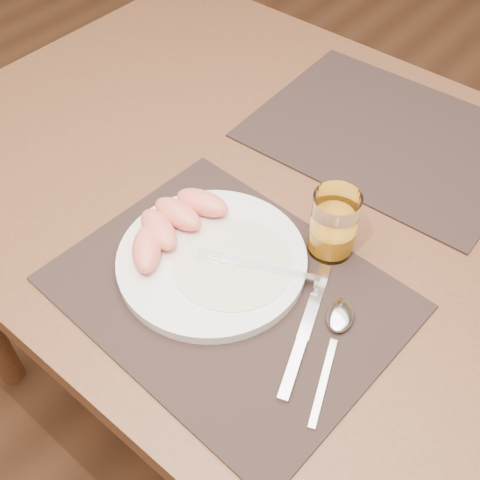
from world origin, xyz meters
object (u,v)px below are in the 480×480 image
(plate, at_px, (212,260))
(knife, at_px, (302,339))
(placemat_near, at_px, (228,292))
(table, at_px, (310,239))
(placemat_far, at_px, (388,135))
(spoon, at_px, (338,325))
(juice_glass, at_px, (333,226))
(fork, at_px, (247,264))

(plate, bearing_deg, knife, -7.06)
(placemat_near, distance_m, knife, 0.12)
(placemat_near, bearing_deg, table, 92.50)
(placemat_far, distance_m, plate, 0.42)
(spoon, bearing_deg, knife, -117.07)
(table, height_order, placemat_far, placemat_far)
(spoon, xyz_separation_m, juice_glass, (-0.09, 0.11, 0.04))
(spoon, bearing_deg, plate, -172.88)
(juice_glass, bearing_deg, fork, -119.25)
(placemat_near, distance_m, fork, 0.05)
(placemat_near, xyz_separation_m, plate, (-0.05, 0.02, 0.01))
(spoon, bearing_deg, fork, -178.03)
(fork, height_order, spoon, fork)
(plate, bearing_deg, juice_glass, 49.99)
(spoon, bearing_deg, placemat_near, -162.11)
(plate, height_order, fork, fork)
(table, relative_size, plate, 5.19)
(plate, xyz_separation_m, fork, (0.05, 0.02, 0.01))
(table, height_order, fork, fork)
(table, height_order, plate, plate)
(placemat_near, distance_m, placemat_far, 0.44)
(plate, distance_m, spoon, 0.20)
(spoon, bearing_deg, juice_glass, 128.38)
(placemat_far, distance_m, spoon, 0.42)
(plate, bearing_deg, fork, 22.11)
(plate, bearing_deg, placemat_far, 84.20)
(table, relative_size, placemat_near, 3.11)
(placemat_near, height_order, placemat_far, same)
(table, bearing_deg, plate, -101.65)
(placemat_far, relative_size, fork, 2.72)
(placemat_far, bearing_deg, table, -90.44)
(placemat_near, bearing_deg, plate, 155.47)
(knife, xyz_separation_m, spoon, (0.02, 0.05, 0.00))
(plate, relative_size, fork, 1.63)
(placemat_far, distance_m, fork, 0.40)
(plate, height_order, juice_glass, juice_glass)
(placemat_far, bearing_deg, spoon, -68.38)
(placemat_far, xyz_separation_m, juice_glass, (0.07, -0.28, 0.05))
(placemat_near, height_order, knife, knife)
(table, bearing_deg, knife, -58.58)
(table, height_order, placemat_near, placemat_near)
(plate, bearing_deg, placemat_near, -24.53)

